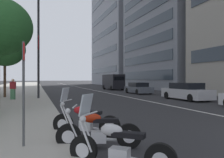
{
  "coord_description": "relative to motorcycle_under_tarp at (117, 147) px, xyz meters",
  "views": [
    {
      "loc": [
        -4.08,
        8.37,
        1.78
      ],
      "look_at": [
        10.98,
        3.36,
        1.75
      ],
      "focal_mm": 36.67,
      "sensor_mm": 36.0,
      "label": 1
    }
  ],
  "objects": [
    {
      "name": "street_lamp_with_banners",
      "position": [
        15.8,
        1.07,
        4.99
      ],
      "size": [
        1.26,
        2.05,
        9.0
      ],
      "color": "#232326",
      "rests_on": "sidewalk_right_plaza"
    },
    {
      "name": "pedestrian_on_plaza",
      "position": [
        15.27,
        3.24,
        0.53
      ],
      "size": [
        0.37,
        0.46,
        1.61
      ],
      "rotation": [
        0.0,
        0.0,
        5.99
      ],
      "color": "#3F724C",
      "rests_on": "sidewalk_right_plaza"
    },
    {
      "name": "street_tree_near_plaza_corner",
      "position": [
        17.88,
        4.13,
        3.93
      ],
      "size": [
        3.5,
        3.5,
        5.71
      ],
      "color": "#473323",
      "rests_on": "sidewalk_right_plaza"
    },
    {
      "name": "delivery_van_ahead",
      "position": [
        30.62,
        -10.25,
        0.87
      ],
      "size": [
        5.42,
        2.15,
        2.43
      ],
      "rotation": [
        0.0,
        0.0,
        0.03
      ],
      "color": "black",
      "rests_on": "ground"
    },
    {
      "name": "lane_centre_stripe",
      "position": [
        34.87,
        -6.86,
        -0.43
      ],
      "size": [
        110.0,
        0.16,
        0.01
      ],
      "primitive_type": "cube",
      "color": "silver",
      "rests_on": "ground"
    },
    {
      "name": "car_approaching_light",
      "position": [
        11.92,
        -10.39,
        0.25
      ],
      "size": [
        4.75,
        2.06,
        1.43
      ],
      "rotation": [
        0.0,
        0.0,
        0.05
      ],
      "color": "#B7B7BC",
      "rests_on": "ground"
    },
    {
      "name": "office_tower_far_left_down_avenue",
      "position": [
        31.49,
        -23.23,
        14.19
      ],
      "size": [
        19.65,
        14.22,
        29.23
      ],
      "color": "slate",
      "rests_on": "ground"
    },
    {
      "name": "motorcycle_second_in_row",
      "position": [
        1.39,
        0.03,
        -0.01
      ],
      "size": [
        0.87,
        2.1,
        1.1
      ],
      "rotation": [
        0.0,
        0.0,
        1.26
      ],
      "color": "black",
      "rests_on": "ground"
    },
    {
      "name": "sidewalk_right_plaza",
      "position": [
        29.87,
        5.53,
        -0.35
      ],
      "size": [
        160.0,
        10.13,
        0.15
      ],
      "primitive_type": "cube",
      "color": "#A39E93",
      "rests_on": "ground"
    },
    {
      "name": "motorcycle_under_tarp",
      "position": [
        0.0,
        0.0,
        0.0
      ],
      "size": [
        1.5,
        1.76,
        1.46
      ],
      "rotation": [
        0.0,
        0.0,
        0.87
      ],
      "color": "black",
      "rests_on": "ground"
    },
    {
      "name": "motorcycle_mid_row",
      "position": [
        2.8,
        0.08,
        0.02
      ],
      "size": [
        1.27,
        1.92,
        1.49
      ],
      "rotation": [
        0.0,
        0.0,
        1.01
      ],
      "color": "black",
      "rests_on": "ground"
    },
    {
      "name": "car_far_down_avenue",
      "position": [
        20.55,
        -10.02,
        0.19
      ],
      "size": [
        4.28,
        1.96,
        1.32
      ],
      "rotation": [
        0.0,
        0.0,
        0.03
      ],
      "color": "#4C515B",
      "rests_on": "ground"
    },
    {
      "name": "parking_sign_by_curb",
      "position": [
        1.7,
        1.8,
        1.24
      ],
      "size": [
        0.32,
        0.06,
        2.52
      ],
      "color": "#47494C",
      "rests_on": "sidewalk_right_plaza"
    }
  ]
}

